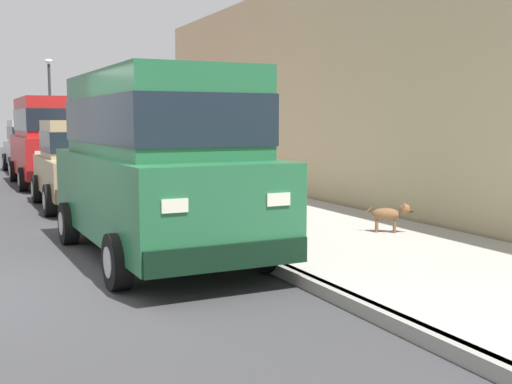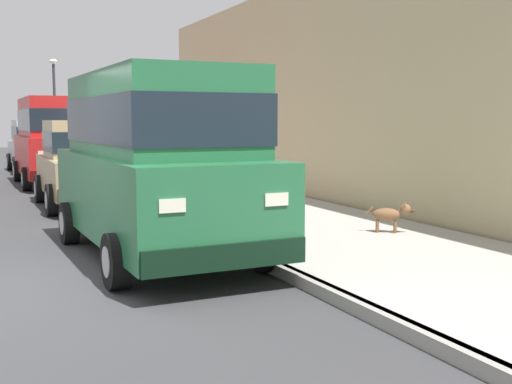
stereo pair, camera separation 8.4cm
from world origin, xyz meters
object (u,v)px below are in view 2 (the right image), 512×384
(car_red_van, at_px, (55,137))
(car_silver_hatchback, at_px, (37,145))
(car_green_van, at_px, (157,156))
(dog_brown, at_px, (391,214))
(street_lamp, at_px, (54,97))
(car_tan_hatchback, at_px, (85,162))
(fire_hydrant, at_px, (198,197))

(car_red_van, xyz_separation_m, car_silver_hatchback, (0.03, 5.20, -0.42))
(car_green_van, distance_m, car_silver_hatchback, 16.17)
(car_silver_hatchback, height_order, dog_brown, car_silver_hatchback)
(car_silver_hatchback, relative_size, street_lamp, 0.87)
(street_lamp, bearing_deg, car_green_van, -93.72)
(car_green_van, relative_size, car_silver_hatchback, 1.29)
(car_red_van, bearing_deg, dog_brown, -72.56)
(car_red_van, relative_size, dog_brown, 7.75)
(car_silver_hatchback, bearing_deg, car_tan_hatchback, -90.29)
(dog_brown, distance_m, street_lamp, 22.07)
(car_green_van, distance_m, car_tan_hatchback, 5.78)
(car_green_van, distance_m, fire_hydrant, 3.12)
(car_tan_hatchback, height_order, fire_hydrant, car_tan_hatchback)
(car_green_van, relative_size, car_tan_hatchback, 1.30)
(car_green_van, bearing_deg, fire_hydrant, 60.01)
(car_green_van, distance_m, car_red_van, 10.96)
(dog_brown, height_order, fire_hydrant, fire_hydrant)
(car_red_van, bearing_deg, fire_hydrant, -80.14)
(car_tan_hatchback, height_order, car_red_van, car_red_van)
(fire_hydrant, bearing_deg, street_lamp, 90.30)
(car_green_van, relative_size, fire_hydrant, 6.82)
(dog_brown, bearing_deg, street_lamp, 95.81)
(car_red_van, relative_size, street_lamp, 1.11)
(car_red_van, distance_m, car_silver_hatchback, 5.21)
(fire_hydrant, bearing_deg, car_green_van, -119.99)
(car_green_van, height_order, dog_brown, car_green_van)
(dog_brown, bearing_deg, car_silver_hatchback, 102.09)
(car_tan_hatchback, xyz_separation_m, street_lamp, (1.38, 15.63, 1.93))
(car_green_van, bearing_deg, car_red_van, 89.82)
(car_green_van, height_order, car_tan_hatchback, car_green_van)
(car_green_van, bearing_deg, car_silver_hatchback, 89.79)
(dog_brown, bearing_deg, car_red_van, 107.44)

